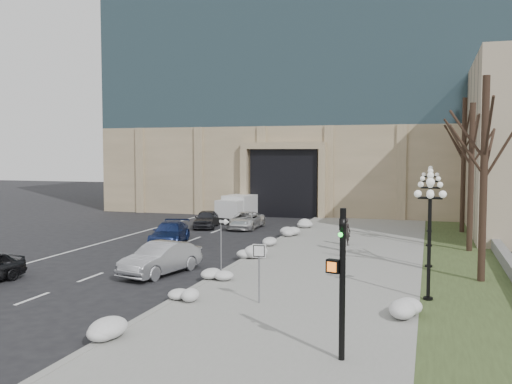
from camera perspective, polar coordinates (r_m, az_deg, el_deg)
ground at (r=19.23m, az=-9.60°, el=-13.37°), size 160.00×160.00×0.00m
sidewalk at (r=31.27m, az=8.00°, el=-6.47°), size 9.00×40.00×0.12m
curb at (r=32.27m, az=0.04°, el=-6.09°), size 0.30×40.00×0.14m
grass_strip at (r=30.96m, az=20.05°, el=-6.80°), size 4.00×40.00×0.10m
stone_wall at (r=33.04m, az=23.37°, el=-5.69°), size 0.50×30.00×0.70m
office_tower at (r=62.17m, az=7.42°, el=15.82°), size 40.00×24.70×36.00m
car_b at (r=27.21m, az=-9.51°, el=-6.58°), size 2.54×4.78×1.50m
car_c at (r=36.14m, az=-8.62°, el=-4.07°), size 2.85×4.96×1.35m
car_d at (r=42.73m, az=-1.06°, el=-2.86°), size 2.07×4.47×1.24m
car_e at (r=43.38m, az=-5.00°, el=-2.70°), size 2.42×4.20×1.34m
pedestrian at (r=34.81m, az=8.97°, el=-3.93°), size 0.71×0.58×1.66m
box_truck at (r=50.14m, az=-1.40°, el=-1.45°), size 2.89×6.48×1.99m
one_way_sign at (r=26.24m, az=-3.26°, el=-3.65°), size 0.99×0.49×2.70m
keep_sign at (r=21.25m, az=0.31°, el=-6.88°), size 0.50×0.08×2.32m
traffic_signal at (r=15.66m, az=8.49°, el=-9.40°), size 0.73×0.96×4.24m
snow_clump_a at (r=18.01m, az=-13.81°, el=-13.64°), size 1.10×1.60×0.36m
snow_clump_b at (r=21.81m, az=-7.42°, el=-10.43°), size 1.10×1.60×0.36m
snow_clump_c at (r=25.70m, az=-3.73°, el=-8.19°), size 1.10×1.60×0.36m
snow_clump_d at (r=30.27m, az=-0.56°, el=-6.32°), size 1.10×1.60×0.36m
snow_clump_e at (r=34.30m, az=1.43°, el=-5.10°), size 1.10×1.60×0.36m
snow_clump_f at (r=38.32m, az=3.12°, el=-4.14°), size 1.10×1.60×0.36m
snow_clump_g at (r=42.75m, az=4.84°, el=-3.30°), size 1.10×1.60×0.36m
snow_clump_h at (r=20.55m, az=14.41°, el=-11.42°), size 1.10×1.60×0.36m
lamppost_a at (r=22.54m, az=16.97°, el=-2.92°), size 1.18×1.18×4.76m
lamppost_b at (r=29.01m, az=16.99°, el=-1.41°), size 1.18×1.18×4.76m
lamppost_c at (r=35.48m, az=17.01°, el=-0.45°), size 1.18×1.18×4.76m
lamppost_d at (r=41.97m, az=17.02°, el=0.21°), size 1.18×1.18×4.76m
tree_near at (r=26.48m, az=21.89°, el=3.94°), size 3.20×3.20×9.00m
tree_mid at (r=34.46m, az=20.75°, el=3.38°), size 3.20×3.20×8.50m
tree_far at (r=42.44m, az=20.08°, el=4.34°), size 3.20×3.20×9.50m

